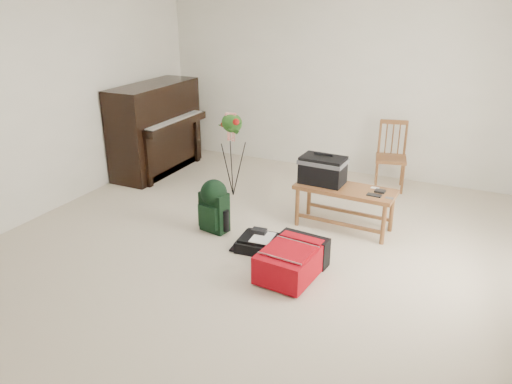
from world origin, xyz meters
The scene contains 10 objects.
floor centered at (0.00, 0.00, 0.00)m, with size 5.00×5.50×0.01m, color beige.
wall_back centered at (0.00, 2.75, 1.25)m, with size 5.00×0.04×2.50m, color white.
wall_left centered at (-2.50, 0.00, 1.25)m, with size 0.04×5.50×2.50m, color white.
piano centered at (-2.19, 1.60, 0.60)m, with size 0.71×1.50×1.25m.
bench centered at (0.59, 0.90, 0.58)m, with size 1.08×0.47×0.82m.
dining_chair centered at (0.98, 2.34, 0.43)m, with size 0.45×0.45×0.89m.
red_suitcase centered at (0.63, -0.23, 0.15)m, with size 0.52×0.72×0.29m.
black_duffel centered at (0.17, 0.06, 0.07)m, with size 0.49×0.40×0.19m.
green_backpack centered at (-0.47, 0.23, 0.32)m, with size 0.32×0.30×0.59m.
flower_stand centered at (-0.77, 1.22, 0.53)m, with size 0.39×0.39×1.10m.
Camera 1 is at (2.04, -4.00, 2.43)m, focal length 35.00 mm.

